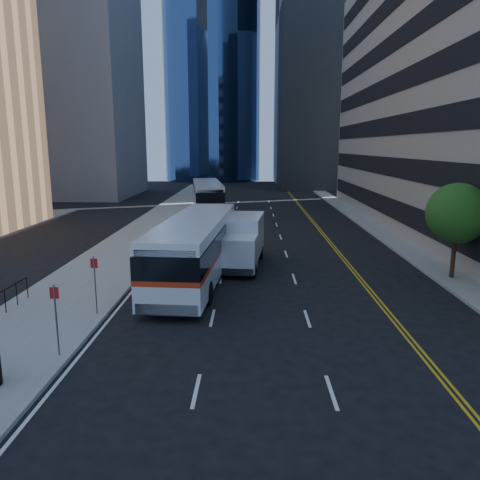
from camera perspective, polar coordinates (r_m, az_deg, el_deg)
The scene contains 9 objects.
ground at distance 18.22m, azimuth 7.36°, elevation -11.71°, with size 160.00×160.00×0.00m, color black.
sidewalk_west at distance 43.12m, azimuth -10.23°, elevation 1.79°, with size 5.00×90.00×0.15m, color gray.
sidewalk_east at distance 43.65m, azimuth 15.75°, elevation 1.65°, with size 2.00×90.00×0.15m, color gray.
office_tower_north at distance 93.71m, azimuth 14.96°, elevation 25.15°, with size 30.00×28.00×60.00m, color gray.
midrise_west at distance 74.19m, azimuth -20.45°, elevation 18.73°, with size 18.00×18.00×35.00m, color gray.
street_tree at distance 27.20m, azimuth 24.96°, elevation 2.96°, with size 3.20×3.20×5.10m.
bus_front at distance 25.11m, azimuth -5.45°, elevation -0.83°, with size 3.74×13.17×3.35m.
bus_rear at distance 51.19m, azimuth -3.99°, elevation 5.39°, with size 4.54×13.10×3.31m.
box_truck at distance 27.94m, azimuth 0.27°, elevation -0.09°, with size 2.77×6.38×2.96m.
Camera 1 is at (-1.91, -16.67, 7.12)m, focal length 35.00 mm.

